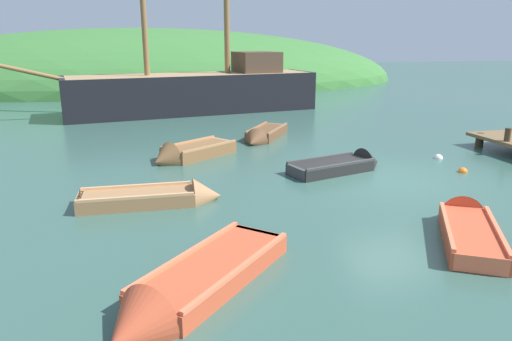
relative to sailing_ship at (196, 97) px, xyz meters
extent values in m
plane|color=#33564C|center=(3.64, -14.19, -0.81)|extent=(120.00, 120.00, 0.00)
cylinder|color=#433421|center=(9.00, -11.03, -0.86)|extent=(0.28, 0.28, 1.10)
cylinder|color=#433421|center=(8.90, -12.43, -0.09)|extent=(0.20, 0.20, 0.45)
ellipsoid|color=#387033|center=(-2.31, 19.27, -0.81)|extent=(47.21, 26.88, 9.42)
cube|color=black|center=(-0.14, -0.02, -0.20)|extent=(13.47, 5.08, 2.82)
cube|color=#997A51|center=(-0.14, -0.02, 1.16)|extent=(12.92, 4.75, 0.10)
cylinder|color=olive|center=(-7.83, -1.15, 1.51)|extent=(2.95, 0.63, 0.97)
cube|color=#4C3828|center=(3.50, 0.51, 1.76)|extent=(2.50, 2.54, 1.10)
cube|color=#9E7047|center=(-3.32, -14.42, -0.71)|extent=(2.73, 1.08, 0.43)
cone|color=#9E7047|center=(-1.63, -14.48, -0.71)|extent=(0.71, 0.96, 0.93)
cube|color=tan|center=(-4.62, -14.37, -0.65)|extent=(0.15, 0.89, 0.30)
cube|color=tan|center=(-2.85, -14.43, -0.56)|extent=(0.21, 0.91, 0.05)
cube|color=tan|center=(-3.79, -14.40, -0.56)|extent=(0.21, 0.91, 0.05)
cube|color=tan|center=(-3.34, -14.87, -0.47)|extent=(2.65, 0.18, 0.07)
cube|color=tan|center=(-3.30, -13.97, -0.47)|extent=(2.65, 0.18, 0.07)
cube|color=#C64C2D|center=(2.91, -18.32, -0.70)|extent=(2.14, 2.69, 0.45)
cone|color=#C64C2D|center=(3.72, -16.95, -0.70)|extent=(1.13, 1.03, 0.93)
cube|color=#FF6E48|center=(2.29, -19.38, -0.64)|extent=(0.82, 0.55, 0.31)
cube|color=#FF6E48|center=(3.14, -17.94, -0.54)|extent=(0.86, 0.61, 0.05)
cube|color=#FF6E48|center=(2.68, -18.71, -0.54)|extent=(0.86, 0.61, 0.05)
cube|color=#FF6E48|center=(3.30, -18.55, -0.45)|extent=(1.34, 2.19, 0.07)
cube|color=#FF6E48|center=(2.53, -18.09, -0.45)|extent=(1.34, 2.19, 0.07)
cube|color=brown|center=(-1.20, -9.91, -0.68)|extent=(2.67, 2.34, 0.50)
cone|color=brown|center=(-2.47, -10.78, -0.68)|extent=(1.14, 1.26, 1.10)
cube|color=#AE7B4F|center=(-0.24, -9.25, -0.60)|extent=(0.69, 0.92, 0.35)
cube|color=#AE7B4F|center=(-1.56, -10.15, -0.48)|extent=(0.75, 0.98, 0.05)
cube|color=#AE7B4F|center=(-0.85, -9.67, -0.48)|extent=(0.75, 0.98, 0.05)
cube|color=#AE7B4F|center=(-1.51, -9.47, -0.39)|extent=(2.02, 1.42, 0.07)
cube|color=#AE7B4F|center=(-0.90, -10.35, -0.39)|extent=(2.02, 1.42, 0.07)
cube|color=black|center=(2.29, -12.92, -0.71)|extent=(2.70, 1.66, 0.44)
cone|color=black|center=(3.81, -12.50, -0.71)|extent=(0.88, 1.11, 0.98)
cube|color=#3B3B3B|center=(1.13, -13.24, -0.64)|extent=(0.36, 0.93, 0.31)
cube|color=#3B3B3B|center=(2.72, -12.80, -0.55)|extent=(0.42, 0.96, 0.05)
cube|color=#3B3B3B|center=(1.87, -13.03, -0.55)|extent=(0.42, 0.96, 0.05)
cube|color=#3B3B3B|center=(2.42, -13.38, -0.46)|extent=(2.40, 0.73, 0.07)
cube|color=#3B3B3B|center=(2.17, -12.46, -0.46)|extent=(2.40, 0.73, 0.07)
cube|color=brown|center=(1.88, -7.42, -0.70)|extent=(2.23, 2.64, 0.46)
cone|color=brown|center=(0.99, -8.73, -0.70)|extent=(1.13, 1.05, 0.93)
cube|color=#8E6242|center=(2.56, -6.42, -0.63)|extent=(0.80, 0.59, 0.32)
cube|color=#8E6242|center=(1.64, -7.79, -0.52)|extent=(0.85, 0.65, 0.05)
cube|color=#8E6242|center=(2.13, -7.06, -0.52)|extent=(0.85, 0.65, 0.05)
cube|color=#8E6242|center=(1.51, -7.17, -0.43)|extent=(1.46, 2.09, 0.07)
cube|color=#8E6242|center=(2.26, -7.68, -0.43)|extent=(1.46, 2.09, 0.07)
cube|color=#C64C2D|center=(-2.14, -18.45, -0.71)|extent=(2.99, 3.01, 0.44)
cone|color=#C64C2D|center=(-3.48, -19.83, -0.71)|extent=(1.30, 1.30, 1.09)
cube|color=#FF6E48|center=(-1.09, -17.38, -0.64)|extent=(0.82, 0.81, 0.31)
cube|color=#FF6E48|center=(-2.52, -18.84, -0.55)|extent=(0.88, 0.87, 0.05)
cube|color=#FF6E48|center=(-1.76, -18.07, -0.55)|extent=(0.88, 0.87, 0.05)
cube|color=#FF6E48|center=(-2.52, -18.08, -0.46)|extent=(2.18, 2.22, 0.07)
cube|color=#FF6E48|center=(-1.76, -18.83, -0.46)|extent=(2.18, 2.22, 0.07)
sphere|color=white|center=(6.45, -12.24, -0.81)|extent=(0.29, 0.29, 0.29)
sphere|color=orange|center=(6.14, -13.88, -0.81)|extent=(0.29, 0.29, 0.29)
camera|label=1|loc=(-3.23, -25.48, 3.06)|focal=33.20mm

